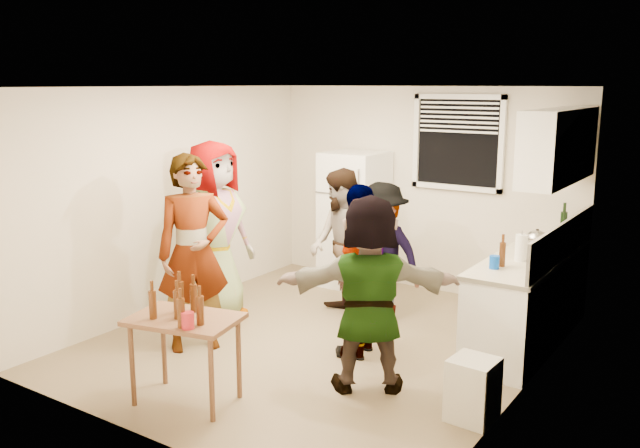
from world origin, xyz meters
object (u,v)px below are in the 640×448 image
Objects in this scene: trash_bin at (473,389)px; guest_orange at (368,387)px; beer_bottle_counter at (502,266)px; guest_back_left at (340,318)px; beer_bottle_table at (181,311)px; guest_back_right at (380,320)px; blue_cup at (494,269)px; guest_stripe at (197,347)px; wine_bottle at (562,237)px; guest_grey at (217,318)px; guest_black at (360,353)px; red_cup at (188,329)px; kettle at (536,248)px; serving_table at (188,401)px; refrigerator at (354,220)px.

guest_orange is (-0.94, 0.04, -0.25)m from trash_bin.
guest_back_left is at bearing 175.35° from beer_bottle_counter.
guest_back_right is (0.51, 2.46, -0.72)m from beer_bottle_table.
blue_cup is 0.07× the size of guest_orange.
guest_orange is at bearing -49.92° from guest_stripe.
wine_bottle reaches higher than beer_bottle_counter.
guest_back_left is (1.12, 0.76, 0.00)m from guest_grey.
wine_bottle is 0.15× the size of guest_grey.
guest_stripe reaches higher than guest_black.
guest_orange is at bearing 53.73° from red_cup.
guest_orange reaches higher than guest_stripe.
kettle is at bearing 63.00° from guest_back_left.
trash_bin is at bearing -88.16° from wine_bottle.
serving_table reaches higher than guest_back_right.
kettle reaches higher than beer_bottle_table.
guest_back_right is at bearing -98.23° from guest_orange.
beer_bottle_table is (0.43, -3.46, -0.13)m from refrigerator.
guest_grey is at bearing -145.48° from wine_bottle.
kettle is 1.95× the size of red_cup.
serving_table reaches higher than guest_black.
guest_black is at bearing -87.78° from guest_orange.
trash_bin is at bearing 54.44° from guest_black.
refrigerator is 2.70m from beer_bottle_counter.
wine_bottle is at bearing 60.49° from beer_bottle_table.
wine_bottle reaches higher than kettle.
serving_table is at bearing -34.26° from beer_bottle_table.
guest_grey is 1.80m from guest_black.
guest_back_left is at bearing 95.21° from red_cup.
trash_bin is 0.32× the size of guest_back_right.
red_cup is at bearing -43.60° from guest_back_left.
guest_back_left is (-1.87, -0.75, -0.90)m from kettle.
refrigerator is at bearing -175.52° from wine_bottle.
beer_bottle_table reaches higher than trash_bin.
beer_bottle_counter is at bearing 106.96° from guest_black.
kettle is at bearing -99.17° from wine_bottle.
guest_back_left is at bearing -52.75° from guest_grey.
refrigerator reaches higher than guest_orange.
trash_bin is at bearing -103.21° from kettle.
trash_bin is at bearing -97.92° from guest_grey.
refrigerator reaches higher than serving_table.
refrigerator is 6.84× the size of beer_bottle_table.
guest_back_right is at bearing 1.17° from guest_stripe.
red_cup is at bearing -113.96° from wine_bottle.
guest_orange is at bearing -58.60° from guest_back_right.
kettle is 2.40m from guest_orange.
beer_bottle_counter is 1.65m from guest_orange.
guest_back_right is (1.13, 1.66, 0.00)m from guest_stripe.
guest_orange is (0.71, -1.51, 0.00)m from guest_back_right.
guest_black is 0.98× the size of guest_orange.
guest_back_right is (1.53, 0.93, 0.00)m from guest_grey.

